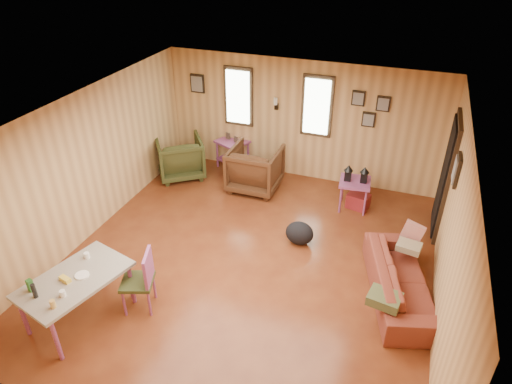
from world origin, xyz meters
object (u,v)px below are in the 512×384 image
at_px(side_table, 355,180).
at_px(recliner_green, 180,156).
at_px(sofa, 402,275).
at_px(dining_table, 74,282).
at_px(end_table, 233,149).
at_px(recliner_brown, 255,166).

bearing_deg(side_table, recliner_green, 179.61).
height_order(sofa, dining_table, dining_table).
height_order(end_table, dining_table, dining_table).
relative_size(end_table, side_table, 0.88).
relative_size(side_table, dining_table, 0.57).
xyz_separation_m(recliner_green, end_table, (0.86, 0.71, -0.04)).
relative_size(recliner_green, side_table, 1.06).
xyz_separation_m(recliner_brown, side_table, (1.93, -0.05, 0.11)).
bearing_deg(sofa, recliner_brown, 37.80).
bearing_deg(dining_table, side_table, 68.19).
distance_m(recliner_brown, side_table, 1.94).
bearing_deg(recliner_green, side_table, 143.09).
bearing_deg(dining_table, end_table, 101.80).
bearing_deg(dining_table, recliner_green, 113.62).
relative_size(recliner_brown, end_table, 1.27).
bearing_deg(dining_table, recliner_brown, 90.75).
distance_m(recliner_green, end_table, 1.12).
distance_m(recliner_green, side_table, 3.56).
height_order(end_table, side_table, side_table).
relative_size(sofa, dining_table, 1.27).
bearing_deg(end_table, recliner_brown, -42.12).
height_order(recliner_green, end_table, recliner_green).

